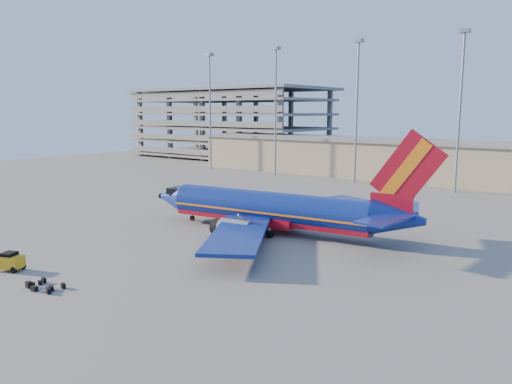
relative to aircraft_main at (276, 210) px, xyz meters
The scene contains 7 objects.
ground 7.31m from the aircraft_main, 168.04° to the right, with size 220.00×220.00×0.00m, color slate.
terminal_building 56.72m from the aircraft_main, 86.59° to the left, with size 122.00×16.00×8.50m.
parking_garage 100.34m from the aircraft_main, 133.37° to the left, with size 62.00×32.00×21.40m.
light_mast_row 47.02m from the aircraft_main, 92.09° to the left, with size 101.60×1.60×28.65m.
aircraft_main is the anchor object (origin of this frame).
baggage_tug 29.26m from the aircraft_main, 112.07° to the right, with size 2.78×2.28×1.73m.
luggage_pile 28.27m from the aircraft_main, 98.42° to the right, with size 3.25×2.18×0.51m.
Camera 1 is at (40.72, -47.03, 14.57)m, focal length 35.00 mm.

